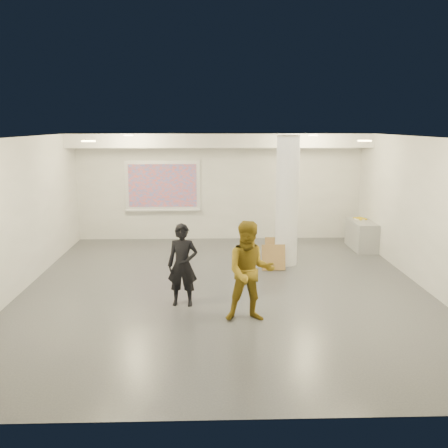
{
  "coord_description": "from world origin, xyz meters",
  "views": [
    {
      "loc": [
        -0.31,
        -9.52,
        3.25
      ],
      "look_at": [
        0.0,
        0.4,
        1.25
      ],
      "focal_mm": 40.0,
      "sensor_mm": 36.0,
      "label": 1
    }
  ],
  "objects_px": {
    "column": "(287,201)",
    "credenza": "(362,235)",
    "woman": "(183,265)",
    "projection_screen": "(163,186)",
    "man": "(250,272)"
  },
  "relations": [
    {
      "from": "column",
      "to": "credenza",
      "type": "distance_m",
      "value": 2.85
    },
    {
      "from": "credenza",
      "to": "woman",
      "type": "bearing_deg",
      "value": -138.61
    },
    {
      "from": "column",
      "to": "woman",
      "type": "relative_size",
      "value": 2.0
    },
    {
      "from": "projection_screen",
      "to": "man",
      "type": "height_order",
      "value": "projection_screen"
    },
    {
      "from": "column",
      "to": "man",
      "type": "bearing_deg",
      "value": -108.32
    },
    {
      "from": "credenza",
      "to": "projection_screen",
      "type": "bearing_deg",
      "value": 166.11
    },
    {
      "from": "woman",
      "to": "projection_screen",
      "type": "bearing_deg",
      "value": 104.39
    },
    {
      "from": "man",
      "to": "column",
      "type": "bearing_deg",
      "value": 70.66
    },
    {
      "from": "man",
      "to": "projection_screen",
      "type": "bearing_deg",
      "value": 106.98
    },
    {
      "from": "woman",
      "to": "man",
      "type": "relative_size",
      "value": 0.89
    },
    {
      "from": "credenza",
      "to": "column",
      "type": "bearing_deg",
      "value": -148.48
    },
    {
      "from": "projection_screen",
      "to": "woman",
      "type": "distance_m",
      "value": 5.42
    },
    {
      "from": "column",
      "to": "man",
      "type": "relative_size",
      "value": 1.77
    },
    {
      "from": "credenza",
      "to": "man",
      "type": "bearing_deg",
      "value": -125.43
    },
    {
      "from": "column",
      "to": "projection_screen",
      "type": "relative_size",
      "value": 1.43
    }
  ]
}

